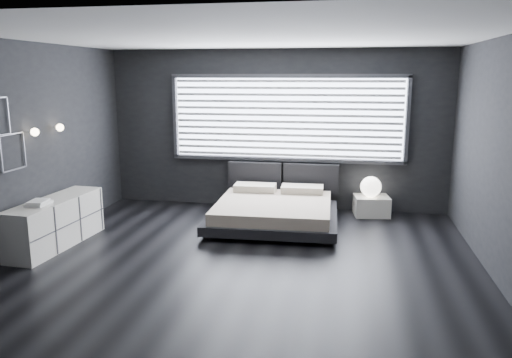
# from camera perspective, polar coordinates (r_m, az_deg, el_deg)

# --- Properties ---
(room) EXTENTS (6.04, 6.00, 2.80)m
(room) POSITION_cam_1_polar(r_m,az_deg,el_deg) (6.19, -1.44, 2.95)
(room) COLOR black
(room) RESTS_ON ground
(window) EXTENTS (4.14, 0.09, 1.52)m
(window) POSITION_cam_1_polar(r_m,az_deg,el_deg) (8.78, 3.52, 6.93)
(window) COLOR white
(window) RESTS_ON ground
(headboard) EXTENTS (1.96, 0.16, 0.52)m
(headboard) POSITION_cam_1_polar(r_m,az_deg,el_deg) (8.88, 3.09, 0.20)
(headboard) COLOR black
(headboard) RESTS_ON ground
(sconce_near) EXTENTS (0.18, 0.11, 0.11)m
(sconce_near) POSITION_cam_1_polar(r_m,az_deg,el_deg) (7.36, -23.97, 4.93)
(sconce_near) COLOR silver
(sconce_near) RESTS_ON ground
(sconce_far) EXTENTS (0.18, 0.11, 0.11)m
(sconce_far) POSITION_cam_1_polar(r_m,az_deg,el_deg) (7.86, -21.52, 5.50)
(sconce_far) COLOR silver
(sconce_far) RESTS_ON ground
(wall_art_lower) EXTENTS (0.01, 0.48, 0.48)m
(wall_art_lower) POSITION_cam_1_polar(r_m,az_deg,el_deg) (7.16, -26.00, 2.80)
(wall_art_lower) COLOR #47474C
(wall_art_lower) RESTS_ON ground
(bed) EXTENTS (2.04, 1.95, 0.51)m
(bed) POSITION_cam_1_polar(r_m,az_deg,el_deg) (7.94, 2.06, -3.65)
(bed) COLOR black
(bed) RESTS_ON ground
(nightstand) EXTENTS (0.64, 0.56, 0.33)m
(nightstand) POSITION_cam_1_polar(r_m,az_deg,el_deg) (8.73, 13.05, -3.00)
(nightstand) COLOR white
(nightstand) RESTS_ON ground
(orb_lamp) EXTENTS (0.35, 0.35, 0.35)m
(orb_lamp) POSITION_cam_1_polar(r_m,az_deg,el_deg) (8.61, 12.99, -0.87)
(orb_lamp) COLOR white
(orb_lamp) RESTS_ON nightstand
(dresser) EXTENTS (0.58, 1.70, 0.67)m
(dresser) POSITION_cam_1_polar(r_m,az_deg,el_deg) (7.52, -21.89, -4.64)
(dresser) COLOR white
(dresser) RESTS_ON ground
(book_stack) EXTENTS (0.25, 0.33, 0.06)m
(book_stack) POSITION_cam_1_polar(r_m,az_deg,el_deg) (7.19, -23.61, -2.49)
(book_stack) COLOR silver
(book_stack) RESTS_ON dresser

